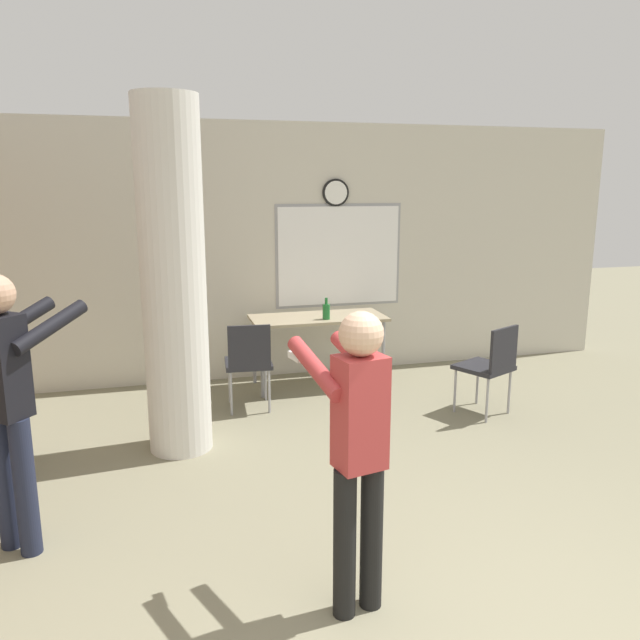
# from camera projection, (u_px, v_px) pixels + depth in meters

# --- Properties ---
(wall_back) EXTENTS (8.00, 0.15, 2.80)m
(wall_back) POSITION_uv_depth(u_px,v_px,m) (286.00, 252.00, 6.96)
(wall_back) COLOR beige
(wall_back) RESTS_ON ground_plane
(support_pillar) EXTENTS (0.51, 0.51, 2.80)m
(support_pillar) POSITION_uv_depth(u_px,v_px,m) (174.00, 281.00, 4.89)
(support_pillar) COLOR silver
(support_pillar) RESTS_ON ground_plane
(folding_table) EXTENTS (1.43, 0.62, 0.76)m
(folding_table) POSITION_uv_depth(u_px,v_px,m) (318.00, 322.00, 6.65)
(folding_table) COLOR tan
(folding_table) RESTS_ON ground_plane
(bottle_on_table) EXTENTS (0.08, 0.08, 0.23)m
(bottle_on_table) POSITION_uv_depth(u_px,v_px,m) (326.00, 311.00, 6.49)
(bottle_on_table) COLOR #1E6B2D
(bottle_on_table) RESTS_ON folding_table
(chair_mid_room) EXTENTS (0.59, 0.59, 0.87)m
(chair_mid_room) POSITION_uv_depth(u_px,v_px,m) (490.00, 363.00, 5.81)
(chair_mid_room) COLOR #232328
(chair_mid_room) RESTS_ON ground_plane
(chair_table_left) EXTENTS (0.47, 0.47, 0.87)m
(chair_table_left) POSITION_uv_depth(u_px,v_px,m) (249.00, 359.00, 5.94)
(chair_table_left) COLOR #232328
(chair_table_left) RESTS_ON ground_plane
(person_playing_front) EXTENTS (0.43, 0.61, 1.57)m
(person_playing_front) POSITION_uv_depth(u_px,v_px,m) (357.00, 440.00, 3.04)
(person_playing_front) COLOR black
(person_playing_front) RESTS_ON ground_plane
(person_watching_back) EXTENTS (0.61, 0.65, 1.67)m
(person_watching_back) POSITION_uv_depth(u_px,v_px,m) (9.00, 392.00, 3.55)
(person_watching_back) COLOR #1E2338
(person_watching_back) RESTS_ON ground_plane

